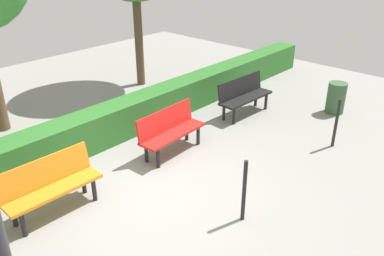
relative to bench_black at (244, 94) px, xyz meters
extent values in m
plane|color=gray|center=(3.57, 0.74, -0.48)|extent=(16.99, 16.99, 0.00)
cube|color=black|center=(0.00, 0.07, -0.07)|extent=(1.52, 0.49, 0.05)
cube|color=black|center=(-0.01, -0.12, 0.17)|extent=(1.50, 0.17, 0.42)
cylinder|color=black|center=(-0.59, 0.25, -0.29)|extent=(0.07, 0.07, 0.39)
cylinder|color=black|center=(-0.60, -0.05, -0.29)|extent=(0.07, 0.07, 0.39)
cylinder|color=black|center=(0.61, 0.19, -0.29)|extent=(0.07, 0.07, 0.39)
cylinder|color=black|center=(0.59, -0.10, -0.29)|extent=(0.07, 0.07, 0.39)
cube|color=red|center=(2.44, 0.11, -0.07)|extent=(1.47, 0.49, 0.05)
cube|color=red|center=(2.45, -0.08, 0.17)|extent=(1.45, 0.17, 0.42)
cylinder|color=black|center=(1.86, 0.23, -0.29)|extent=(0.07, 0.07, 0.39)
cylinder|color=black|center=(1.87, -0.07, -0.29)|extent=(0.07, 0.07, 0.39)
cylinder|color=black|center=(3.00, 0.29, -0.29)|extent=(0.07, 0.07, 0.39)
cylinder|color=black|center=(3.02, -0.01, -0.29)|extent=(0.07, 0.07, 0.39)
cube|color=orange|center=(4.94, 0.10, -0.07)|extent=(1.46, 0.46, 0.05)
cube|color=orange|center=(4.93, -0.09, 0.17)|extent=(1.46, 0.15, 0.42)
cylinder|color=black|center=(4.36, 0.26, -0.29)|extent=(0.07, 0.07, 0.39)
cylinder|color=black|center=(4.35, -0.04, -0.29)|extent=(0.07, 0.07, 0.39)
cylinder|color=black|center=(5.52, 0.23, -0.29)|extent=(0.07, 0.07, 0.39)
cylinder|color=black|center=(5.51, -0.07, -0.29)|extent=(0.07, 0.07, 0.39)
cube|color=#2D6B28|center=(2.47, -1.22, -0.12)|extent=(12.99, 0.58, 0.73)
cylinder|color=brown|center=(0.23, -3.35, 0.90)|extent=(0.22, 0.22, 2.76)
cylinder|color=black|center=(0.11, 2.27, 0.02)|extent=(0.06, 0.06, 1.00)
cylinder|color=black|center=(3.17, 2.27, 0.02)|extent=(0.06, 0.06, 1.00)
cylinder|color=#385938|center=(-1.52, 1.57, -0.11)|extent=(0.42, 0.42, 0.73)
camera|label=1|loc=(7.17, 4.89, 3.32)|focal=37.18mm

